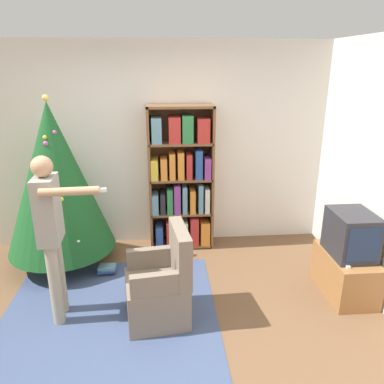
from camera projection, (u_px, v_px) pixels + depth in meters
name	position (u px, v px, depth m)	size (l,w,h in m)	color
ground_plane	(149.00, 334.00, 3.38)	(14.00, 14.00, 0.00)	brown
wall_back	(149.00, 147.00, 4.82)	(8.00, 0.10, 2.60)	silver
area_rug	(110.00, 316.00, 3.61)	(2.07, 2.06, 0.01)	#3D4C70
bookshelf	(181.00, 182.00, 4.75)	(0.81, 0.33, 1.85)	brown
tv_stand	(345.00, 274.00, 3.93)	(0.43, 0.74, 0.45)	#996638
television	(351.00, 234.00, 3.77)	(0.39, 0.51, 0.46)	#28282D
game_remote	(346.00, 265.00, 3.63)	(0.04, 0.12, 0.02)	white
christmas_tree	(55.00, 179.00, 4.25)	(1.24, 1.24, 2.01)	#4C3323
armchair	(161.00, 288.00, 3.51)	(0.64, 0.63, 0.92)	#7A6B5B
standing_person	(51.00, 227.00, 3.32)	(0.64, 0.47, 1.59)	#9E937F
book_pile_near_tree	(107.00, 269.00, 4.34)	(0.23, 0.18, 0.10)	#232328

